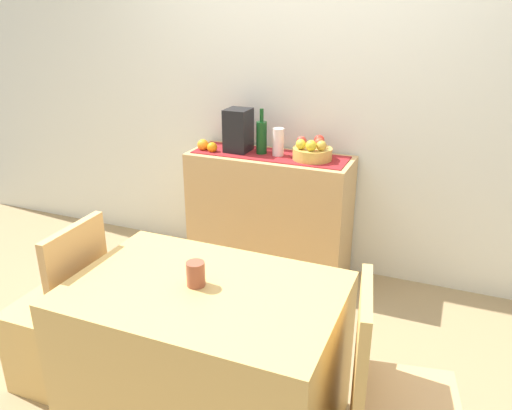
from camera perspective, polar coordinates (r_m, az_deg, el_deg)
The scene contains 19 objects.
ground_plane at distance 3.03m, azimuth -1.44°, elevation -15.91°, with size 6.40×6.40×0.02m, color #988058.
room_wall_rear at distance 3.55m, azimuth 6.28°, elevation 13.64°, with size 6.40×0.06×2.70m, color silver.
sideboard_console at distance 3.61m, azimuth 1.50°, elevation -1.11°, with size 1.12×0.42×0.88m, color tan.
table_runner at distance 3.46m, azimuth 1.57°, elevation 5.66°, with size 1.06×0.32×0.01m, color maroon.
fruit_bowl at distance 3.36m, azimuth 6.34°, elevation 5.76°, with size 0.26×0.26×0.08m, color gold.
apple_front at distance 3.42m, azimuth 7.11°, elevation 7.24°, with size 0.07×0.07×0.07m, color red.
apple_upper at distance 3.35m, azimuth 7.14°, elevation 6.93°, with size 0.07×0.07×0.07m, color #B43D27.
apple_right at distance 3.38m, azimuth 5.13°, elevation 7.15°, with size 0.07×0.07×0.07m, color #B0382B.
apple_left at distance 3.27m, azimuth 6.21°, elevation 6.64°, with size 0.07×0.07×0.07m, color gold.
apple_rear at distance 3.31m, azimuth 5.05°, elevation 6.81°, with size 0.07×0.07×0.07m, color gold.
apple_center at distance 3.29m, azimuth 7.35°, elevation 6.62°, with size 0.07×0.07×0.07m, color gold.
wine_bottle at distance 3.45m, azimuth 0.63°, elevation 7.63°, with size 0.07×0.07×0.31m.
coffee_maker at distance 3.51m, azimuth -2.00°, elevation 8.34°, with size 0.16×0.18×0.30m, color black.
ceramic_vase at distance 3.42m, azimuth 2.51°, elevation 7.03°, with size 0.08×0.08×0.19m, color silver.
orange_loose_end at distance 3.53m, azimuth -4.94°, elevation 6.46°, with size 0.07×0.07×0.07m, color orange.
orange_loose_mid at distance 3.59m, azimuth -5.97°, elevation 6.73°, with size 0.08×0.08×0.08m, color orange.
dining_table at distance 2.36m, azimuth -5.54°, elevation -16.91°, with size 1.14×0.76×0.74m, color tan.
coffee_cup at distance 2.15m, azimuth -6.78°, elevation -7.68°, with size 0.08×0.08×0.11m, color brown.
chair_near_window at distance 2.85m, azimuth -20.95°, elevation -13.53°, with size 0.41×0.41×0.90m.
Camera 1 is at (0.98, -2.19, 1.84)m, focal length 35.66 mm.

